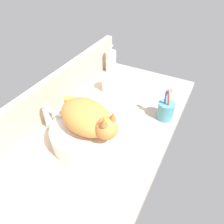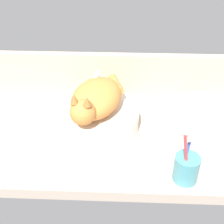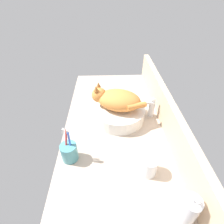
{
  "view_description": "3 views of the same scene",
  "coord_description": "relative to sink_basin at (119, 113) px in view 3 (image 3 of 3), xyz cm",
  "views": [
    {
      "loc": [
        -58.99,
        -37.97,
        70.91
      ],
      "look_at": [
        7.42,
        -3.21,
        8.13
      ],
      "focal_mm": 35.0,
      "sensor_mm": 36.0,
      "label": 1
    },
    {
      "loc": [
        4.11,
        -92.52,
        73.38
      ],
      "look_at": [
        0.46,
        -3.85,
        11.2
      ],
      "focal_mm": 50.0,
      "sensor_mm": 36.0,
      "label": 2
    },
    {
      "loc": [
        77.57,
        -5.3,
        69.99
      ],
      "look_at": [
        2.7,
        -2.56,
        11.08
      ],
      "focal_mm": 28.0,
      "sensor_mm": 36.0,
      "label": 3
    }
  ],
  "objects": [
    {
      "name": "sink_basin",
      "position": [
        0.0,
        0.0,
        0.0
      ],
      "size": [
        31.35,
        31.35,
        7.8
      ],
      "primitive_type": "cylinder",
      "color": "silver",
      "rests_on": "ground_plane"
    },
    {
      "name": "cat",
      "position": [
        -0.32,
        -1.33,
        9.66
      ],
      "size": [
        23.56,
        30.53,
        14.0
      ],
      "color": "orange",
      "rests_on": "sink_basin"
    },
    {
      "name": "water_glass",
      "position": [
        38.24,
        10.56,
        -0.08
      ],
      "size": [
        7.59,
        7.59,
        8.82
      ],
      "color": "white",
      "rests_on": "ground_plane"
    },
    {
      "name": "soap_dispenser",
      "position": [
        58.06,
        19.53,
        3.02
      ],
      "size": [
        6.55,
        6.55,
        16.97
      ],
      "color": "silver",
      "rests_on": "ground_plane"
    },
    {
      "name": "toothbrush_cup",
      "position": [
        29.44,
        -25.23,
        0.87
      ],
      "size": [
        7.77,
        7.77,
        18.72
      ],
      "color": "teal",
      "rests_on": "ground_plane"
    },
    {
      "name": "ground_plane",
      "position": [
        5.41,
        -1.8,
        -5.9
      ],
      "size": [
        128.05,
        60.1,
        4.0
      ],
      "primitive_type": "cube",
      "color": "#B2A08E"
    },
    {
      "name": "backsplash_panel",
      "position": [
        5.41,
        26.45,
        5.24
      ],
      "size": [
        128.05,
        3.6,
        18.29
      ],
      "primitive_type": "cube",
      "color": "#CCAD8C",
      "rests_on": "ground_plane"
    },
    {
      "name": "faucet",
      "position": [
        -1.24,
        19.04,
        3.4
      ],
      "size": [
        3.6,
        11.85,
        13.6
      ],
      "color": "silver",
      "rests_on": "ground_plane"
    }
  ]
}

